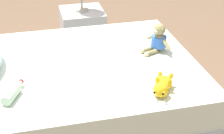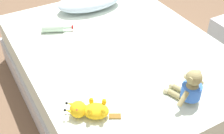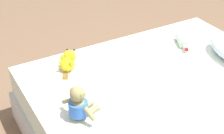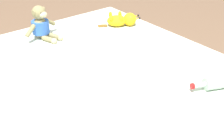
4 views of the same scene
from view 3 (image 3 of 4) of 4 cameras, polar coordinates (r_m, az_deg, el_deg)
ground_plane at (r=2.88m, az=7.62°, el=-10.07°), size 16.00×16.00×0.00m
bed at (r=2.72m, az=7.98°, el=-6.35°), size 1.48×1.94×0.49m
plush_monkey at (r=2.17m, az=-5.30°, el=-6.15°), size 0.28×0.25×0.24m
plush_yellow_creature at (r=2.70m, az=-7.11°, el=1.03°), size 0.30×0.22×0.10m
glass_bottle at (r=3.05m, az=11.21°, el=4.19°), size 0.26×0.15×0.07m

